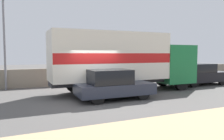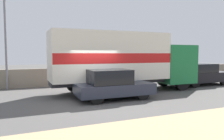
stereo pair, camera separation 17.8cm
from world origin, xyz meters
name	(u,v)px [view 2 (the right image)]	position (x,y,z in m)	size (l,w,h in m)	color
ground_plane	(99,101)	(0.00, 0.00, 0.00)	(80.00, 80.00, 0.00)	#514F4C
stone_wall_backdrop	(73,76)	(0.00, 5.98, 0.64)	(60.00, 0.35, 1.28)	gray
street_lamp	(5,34)	(-4.42, 5.56, 3.57)	(0.56, 0.28, 6.07)	slate
box_truck	(123,59)	(2.15, 1.80, 1.99)	(9.09, 2.40, 3.57)	#196B38
car_hatchback	(112,85)	(0.72, 0.06, 0.76)	(3.94, 1.81, 1.54)	#282D3D
car_sedan_second	(200,74)	(8.76, 2.26, 0.80)	(4.43, 1.90, 1.59)	black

